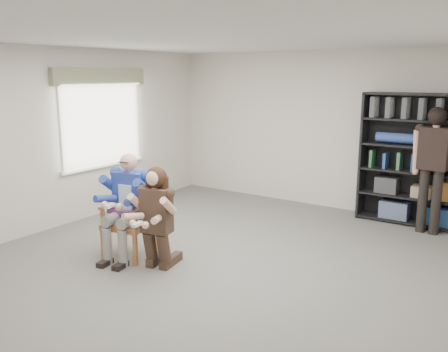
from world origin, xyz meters
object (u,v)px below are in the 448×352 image
Objects in this scene: armchair at (129,218)px; standing_man at (432,172)px; seated_man at (128,206)px; bookshelf at (418,160)px; kneeling_woman at (155,220)px.

standing_man is (3.09, 3.23, 0.41)m from armchair.
seated_man reaches higher than armchair.
armchair is 0.16m from seated_man.
standing_man is (3.09, 3.23, 0.25)m from seated_man.
seated_man is (0.00, -0.00, 0.16)m from armchair.
armchair is at bearing -128.35° from bookshelf.
kneeling_woman is 0.61× the size of bookshelf.
kneeling_woman is at bearing -120.73° from standing_man.
kneeling_woman is (0.58, -0.12, 0.10)m from armchair.
bookshelf is at bearing 40.99° from seated_man.
bookshelf reaches higher than seated_man.
standing_man reaches higher than armchair.
seated_man is 0.67× the size of bookshelf.
standing_man is at bearing 35.60° from armchair.
seated_man is 1.09× the size of kneeling_woman.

